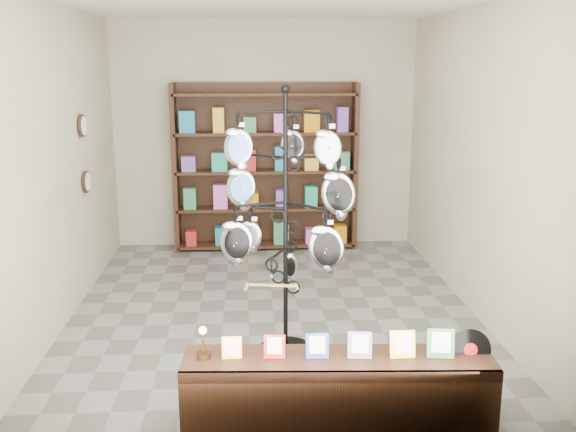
# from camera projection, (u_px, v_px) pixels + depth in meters

# --- Properties ---
(ground) EXTENTS (5.00, 5.00, 0.00)m
(ground) POSITION_uv_depth(u_px,v_px,m) (273.00, 310.00, 6.50)
(ground) COLOR slate
(ground) RESTS_ON ground
(room_envelope) EXTENTS (5.00, 5.00, 5.00)m
(room_envelope) POSITION_uv_depth(u_px,v_px,m) (272.00, 127.00, 6.07)
(room_envelope) COLOR #C0B79A
(room_envelope) RESTS_ON ground
(display_tree) EXTENTS (1.20, 1.16, 2.28)m
(display_tree) POSITION_uv_depth(u_px,v_px,m) (286.00, 203.00, 5.28)
(display_tree) COLOR black
(display_tree) RESTS_ON ground
(front_shelf) EXTENTS (2.12, 0.54, 0.74)m
(front_shelf) POSITION_uv_depth(u_px,v_px,m) (338.00, 392.00, 4.37)
(front_shelf) COLOR black
(front_shelf) RESTS_ON ground
(back_shelving) EXTENTS (2.42, 0.36, 2.20)m
(back_shelving) POSITION_uv_depth(u_px,v_px,m) (266.00, 172.00, 8.49)
(back_shelving) COLOR black
(back_shelving) RESTS_ON ground
(wall_clocks) EXTENTS (0.03, 0.24, 0.84)m
(wall_clocks) POSITION_uv_depth(u_px,v_px,m) (84.00, 154.00, 6.81)
(wall_clocks) COLOR black
(wall_clocks) RESTS_ON ground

